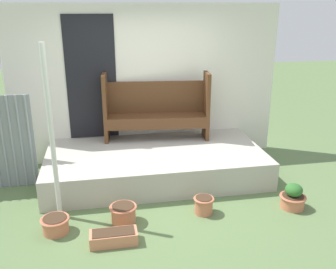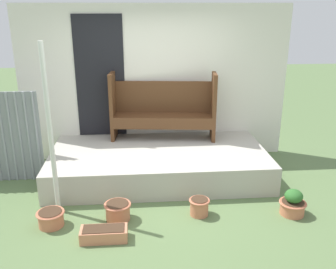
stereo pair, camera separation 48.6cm
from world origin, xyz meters
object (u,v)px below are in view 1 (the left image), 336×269
flower_pot_left (55,224)px  flower_pot_right (204,204)px  bench (156,107)px  planter_box_rect (114,237)px  flower_pot_far_right (293,197)px  support_post (52,136)px  flower_pot_middle (123,213)px

flower_pot_left → flower_pot_right: size_ratio=1.27×
bench → planter_box_rect: (-0.85, -2.25, -0.89)m
flower_pot_far_right → planter_box_rect: size_ratio=0.65×
flower_pot_left → flower_pot_far_right: size_ratio=0.98×
support_post → flower_pot_left: (-0.02, -0.36, -0.98)m
flower_pot_far_right → bench: bearing=129.2°
flower_pot_left → flower_pot_middle: (0.81, 0.07, 0.02)m
flower_pot_middle → planter_box_rect: (-0.14, -0.42, -0.05)m
flower_pot_far_right → flower_pot_middle: bearing=178.6°
flower_pot_left → flower_pot_middle: bearing=5.2°
support_post → bench: size_ratio=1.25×
support_post → flower_pot_right: 2.09m
bench → planter_box_rect: 2.56m
bench → flower_pot_far_right: bearing=-44.8°
flower_pot_left → flower_pot_middle: flower_pot_middle is taller
flower_pot_right → planter_box_rect: 1.27m
flower_pot_far_right → flower_pot_left: bearing=-179.7°
bench → planter_box_rect: size_ratio=3.25×
support_post → flower_pot_right: support_post is taller
bench → flower_pot_middle: bench is taller
flower_pot_far_right → planter_box_rect: (-2.39, -0.36, -0.08)m
support_post → flower_pot_left: 1.05m
support_post → planter_box_rect: support_post is taller
flower_pot_right → flower_pot_far_right: (1.20, -0.08, 0.03)m
support_post → bench: (1.50, 1.54, -0.12)m
support_post → flower_pot_far_right: 3.20m
flower_pot_far_right → support_post: bearing=173.6°
support_post → bench: support_post is taller
support_post → flower_pot_middle: size_ratio=6.37×
flower_pot_middle → flower_pot_far_right: 2.24m
bench → flower_pot_far_right: bench is taller
flower_pot_middle → flower_pot_far_right: (2.24, -0.06, 0.02)m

